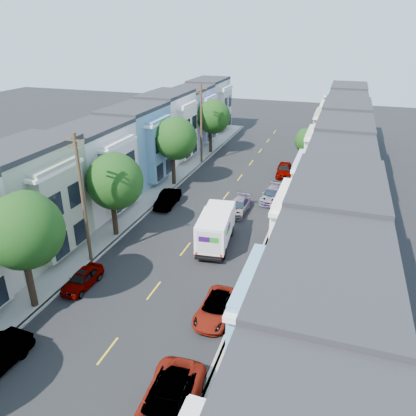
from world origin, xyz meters
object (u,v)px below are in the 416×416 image
parked_right_d (284,170)px  parked_right_b (216,308)px  parked_right_a (167,405)px  parked_right_c (272,195)px  fedex_truck (216,227)px  tree_e (213,117)px  parked_left_c (82,279)px  parked_left_d (168,199)px  tree_b (23,231)px  utility_pole_near (83,200)px  tree_far_r (306,141)px  tree_c (114,182)px  tree_d (175,139)px  lead_sedan (238,206)px

parked_right_d → parked_right_b: bearing=-94.4°
parked_right_a → parked_right_c: parked_right_a is taller
fedex_truck → parked_right_a: bearing=-87.2°
tree_e → parked_right_d: bearing=-29.9°
parked_right_b → parked_left_c: bearing=-179.4°
tree_e → parked_left_c: tree_e is taller
fedex_truck → parked_left_d: size_ratio=1.41×
tree_b → utility_pole_near: utility_pole_near is taller
parked_right_d → parked_left_d: bearing=-132.0°
fedex_truck → parked_right_d: size_ratio=1.32×
tree_far_r → parked_right_d: size_ratio=1.12×
tree_c → parked_right_c: 16.96m
tree_c → parked_right_c: size_ratio=1.68×
tree_far_r → utility_pole_near: (-13.19, -27.70, 1.53)m
fedex_truck → parked_right_b: fedex_truck is taller
tree_b → parked_right_b: (11.20, 2.80, -5.00)m
tree_c → fedex_truck: size_ratio=1.22×
tree_d → lead_sedan: bearing=-30.3°
parked_left_d → parked_left_c: bearing=-93.7°
parked_right_b → parked_right_d: 27.57m
tree_c → tree_d: bearing=90.0°
parked_left_c → parked_right_c: 21.74m
tree_d → parked_right_c: (11.20, -1.02, -4.77)m
parked_left_c → tree_e: bearing=93.8°
tree_d → tree_e: bearing=90.0°
tree_c → parked_left_d: (1.40, 7.31, -4.33)m
tree_d → parked_left_d: tree_d is taller
fedex_truck → parked_right_d: bearing=74.8°
parked_right_c → parked_right_d: bearing=93.1°
fedex_truck → parked_right_a: fedex_truck is taller
fedex_truck → parked_right_b: size_ratio=1.39×
parked_right_b → parked_right_a: bearing=-88.8°
tree_c → parked_left_d: 8.61m
tree_b → tree_e: bearing=90.0°
tree_e → parked_right_d: 13.66m
tree_b → parked_left_d: bearing=85.5°
parked_right_b → parked_right_c: (0.00, 19.50, 0.05)m
tree_d → parked_right_d: size_ratio=1.69×
tree_c → parked_right_b: tree_c is taller
lead_sedan → tree_c: bearing=-136.3°
tree_c → tree_e: size_ratio=0.98×
tree_c → parked_left_c: tree_c is taller
tree_d → tree_e: (0.00, 13.51, -0.26)m
parked_left_c → parked_right_d: 29.17m
parked_right_b → parked_right_c: parked_right_c is taller
tree_far_r → parked_right_a: size_ratio=0.94×
lead_sedan → parked_right_a: 23.24m
tree_far_r → utility_pole_near: utility_pole_near is taller
parked_right_b → fedex_truck: bearing=108.8°
tree_e → utility_pole_near: utility_pole_near is taller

